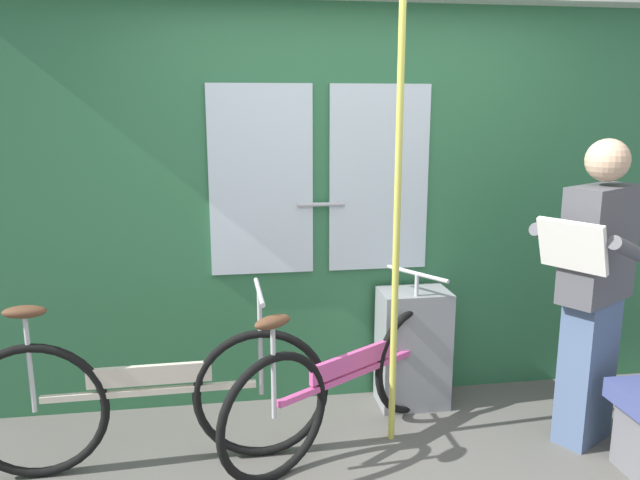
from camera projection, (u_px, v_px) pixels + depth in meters
name	position (u px, v px, depth m)	size (l,w,h in m)	color
train_door_wall	(351.00, 198.00, 3.73)	(4.28, 0.28, 2.41)	#2D6B42
bicycle_near_door	(350.00, 382.00, 3.32)	(1.45, 0.97, 0.87)	black
bicycle_leaning_behind	(149.00, 398.00, 3.10)	(1.80, 0.44, 0.91)	black
passenger_reading_newspaper	(594.00, 288.00, 3.25)	(0.62, 0.57, 1.64)	slate
trash_bin_by_wall	(413.00, 348.00, 3.77)	(0.41, 0.28, 0.72)	gray
handrail_pole	(397.00, 228.00, 3.19)	(0.04, 0.04, 2.37)	#C6C14C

